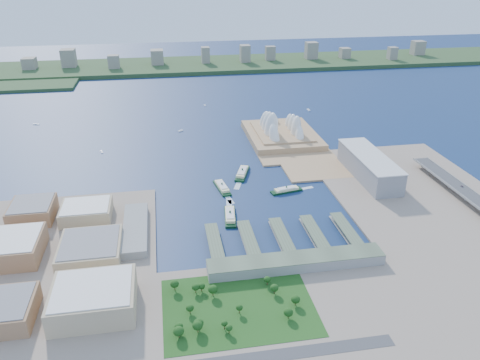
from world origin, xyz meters
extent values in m
plane|color=#0E2241|center=(0.00, 0.00, 0.00)|extent=(3000.00, 3000.00, 0.00)
cube|color=gray|center=(-250.00, -105.00, 1.50)|extent=(220.00, 390.00, 3.00)
cube|color=gray|center=(0.00, -210.00, 1.50)|extent=(720.00, 180.00, 3.00)
cube|color=gray|center=(240.00, -50.00, 1.50)|extent=(240.00, 500.00, 3.00)
cube|color=tan|center=(107.50, 260.00, 1.50)|extent=(135.00, 220.00, 3.00)
cube|color=#2D4926|center=(0.00, 980.00, 6.00)|extent=(2200.00, 260.00, 12.00)
cube|color=gray|center=(195.00, 80.00, 20.50)|extent=(45.00, 155.00, 35.00)
cube|color=gray|center=(15.00, -135.00, 9.00)|extent=(200.00, 28.00, 12.00)
imported|color=slate|center=(304.00, -1.33, 15.58)|extent=(2.06, 5.06, 1.47)
camera|label=1|loc=(-120.99, -551.54, 315.82)|focal=35.00mm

